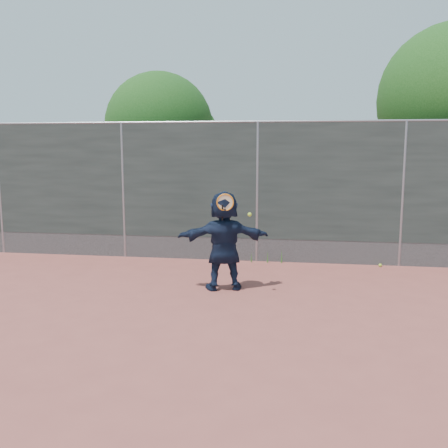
# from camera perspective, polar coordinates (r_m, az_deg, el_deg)

# --- Properties ---
(ground) EXTENTS (80.00, 80.00, 0.00)m
(ground) POSITION_cam_1_polar(r_m,az_deg,el_deg) (7.63, 1.43, -10.12)
(ground) COLOR #9E4C42
(ground) RESTS_ON ground
(player) EXTENTS (1.68, 0.89, 1.73)m
(player) POSITION_cam_1_polar(r_m,az_deg,el_deg) (8.66, 0.00, -1.89)
(player) COLOR #141E37
(player) RESTS_ON ground
(ball_ground) EXTENTS (0.07, 0.07, 0.07)m
(ball_ground) POSITION_cam_1_polar(r_m,az_deg,el_deg) (10.93, 17.43, -4.51)
(ball_ground) COLOR #B6E132
(ball_ground) RESTS_ON ground
(fence) EXTENTS (20.00, 0.06, 3.03)m
(fence) POSITION_cam_1_polar(r_m,az_deg,el_deg) (10.74, 3.82, 4.02)
(fence) COLOR #38423D
(fence) RESTS_ON ground
(swing_action) EXTENTS (0.60, 0.19, 0.51)m
(swing_action) POSITION_cam_1_polar(r_m,az_deg,el_deg) (8.35, 0.39, 2.23)
(swing_action) COLOR orange
(swing_action) RESTS_ON ground
(tree_left) EXTENTS (3.15, 3.00, 4.53)m
(tree_left) POSITION_cam_1_polar(r_m,az_deg,el_deg) (14.22, -6.75, 10.62)
(tree_left) COLOR #382314
(tree_left) RESTS_ON ground
(weed_clump) EXTENTS (0.68, 0.07, 0.30)m
(weed_clump) POSITION_cam_1_polar(r_m,az_deg,el_deg) (10.82, 5.24, -3.73)
(weed_clump) COLOR #387226
(weed_clump) RESTS_ON ground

